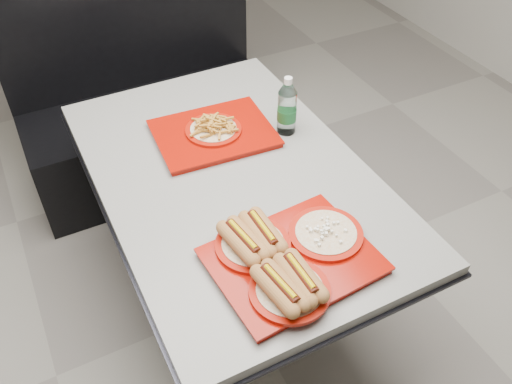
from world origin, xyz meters
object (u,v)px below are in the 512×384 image
diner_table (234,207)px  water_bottle (287,109)px  booth_bench (147,104)px  tray_far (214,131)px  tray_near (287,257)px

diner_table → water_bottle: bearing=24.8°
booth_bench → tray_far: bearing=-88.1°
tray_near → tray_far: 0.69m
diner_table → booth_bench: (0.00, 1.09, -0.18)m
tray_near → tray_far: size_ratio=1.08×
diner_table → booth_bench: 1.11m
tray_near → water_bottle: (0.33, 0.59, 0.06)m
diner_table → water_bottle: water_bottle is taller
tray_near → water_bottle: water_bottle is taller
diner_table → booth_bench: size_ratio=1.05×
tray_far → tray_near: bearing=-95.6°
booth_bench → tray_far: booth_bench is taller
tray_far → diner_table: bearing=-97.0°
tray_near → booth_bench: bearing=88.6°
tray_near → water_bottle: 0.68m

